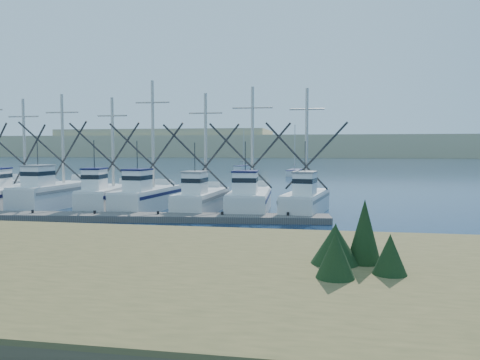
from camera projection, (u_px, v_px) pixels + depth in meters
The scene contains 6 objects.
ground at pixel (212, 244), 21.80m from camera, with size 500.00×500.00×0.00m, color #0B1F33.
floating_dock at pixel (95, 217), 29.14m from camera, with size 29.14×1.94×0.39m, color #605B56.
dune_ridge at pixel (310, 146), 227.92m from camera, with size 360.00×60.00×10.00m, color tan.
trawler_fleet at pixel (111, 196), 34.02m from camera, with size 28.80×8.61×9.40m.
sailboat_near at pixel (294, 173), 74.46m from camera, with size 2.37×6.13×8.10m.
sailboat_far at pixel (244, 168), 92.04m from camera, with size 3.23×5.86×8.10m.
Camera 1 is at (4.94, -21.01, 4.51)m, focal length 35.00 mm.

